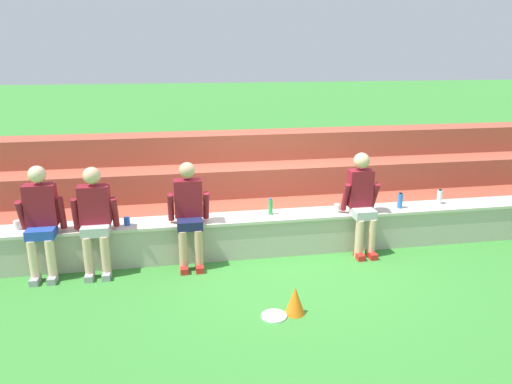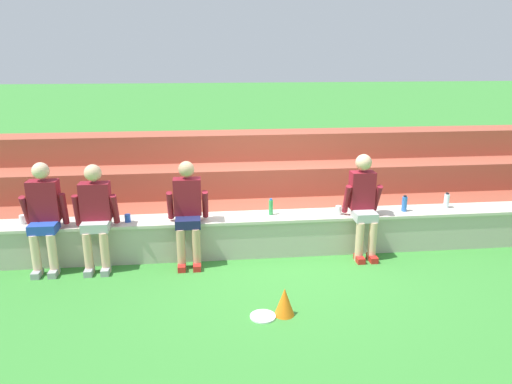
{
  "view_description": "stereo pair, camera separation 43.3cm",
  "coord_description": "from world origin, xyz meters",
  "views": [
    {
      "loc": [
        -1.48,
        -5.94,
        2.73
      ],
      "look_at": [
        -0.35,
        0.22,
        0.89
      ],
      "focal_mm": 33.55,
      "sensor_mm": 36.0,
      "label": 1
    },
    {
      "loc": [
        -1.05,
        -6.01,
        2.73
      ],
      "look_at": [
        -0.35,
        0.22,
        0.89
      ],
      "focal_mm": 33.55,
      "sensor_mm": 36.0,
      "label": 2
    }
  ],
  "objects": [
    {
      "name": "person_far_left",
      "position": [
        -3.09,
        0.01,
        0.77
      ],
      "size": [
        0.55,
        0.52,
        1.41
      ],
      "color": "beige",
      "rests_on": "ground"
    },
    {
      "name": "person_center",
      "position": [
        -1.28,
        0.01,
        0.75
      ],
      "size": [
        0.54,
        0.54,
        1.37
      ],
      "color": "tan",
      "rests_on": "ground"
    },
    {
      "name": "stone_seating_wall",
      "position": [
        0.0,
        0.22,
        0.29
      ],
      "size": [
        8.73,
        0.49,
        0.55
      ],
      "color": "#B7AF9E",
      "rests_on": "ground"
    },
    {
      "name": "sports_cone",
      "position": [
        -0.23,
        -1.48,
        0.16
      ],
      "size": [
        0.22,
        0.22,
        0.31
      ],
      "primitive_type": "cone",
      "color": "orange",
      "rests_on": "ground"
    },
    {
      "name": "water_bottle_center_gap",
      "position": [
        2.45,
        0.28,
        0.66
      ],
      "size": [
        0.07,
        0.07,
        0.23
      ],
      "color": "silver",
      "rests_on": "stone_seating_wall"
    },
    {
      "name": "ground_plane",
      "position": [
        0.0,
        0.0,
        0.0
      ],
      "size": [
        80.0,
        80.0,
        0.0
      ],
      "primitive_type": "plane",
      "color": "#388433"
    },
    {
      "name": "water_bottle_near_right",
      "position": [
        -0.14,
        0.25,
        0.66
      ],
      "size": [
        0.06,
        0.06,
        0.23
      ],
      "color": "green",
      "rests_on": "stone_seating_wall"
    },
    {
      "name": "plastic_cup_left_end",
      "position": [
        -2.08,
        0.17,
        0.6
      ],
      "size": [
        0.08,
        0.08,
        0.11
      ],
      "primitive_type": "cylinder",
      "color": "blue",
      "rests_on": "stone_seating_wall"
    },
    {
      "name": "person_right_of_center",
      "position": [
        1.1,
        0.01,
        0.77
      ],
      "size": [
        0.51,
        0.55,
        1.41
      ],
      "color": "#DBAD89",
      "rests_on": "ground"
    },
    {
      "name": "plastic_cup_middle",
      "position": [
        -3.45,
        0.25,
        0.61
      ],
      "size": [
        0.08,
        0.08,
        0.12
      ],
      "primitive_type": "cylinder",
      "color": "white",
      "rests_on": "stone_seating_wall"
    },
    {
      "name": "frisbee",
      "position": [
        -0.47,
        -1.5,
        0.01
      ],
      "size": [
        0.28,
        0.28,
        0.02
      ],
      "primitive_type": "cylinder",
      "color": "white",
      "rests_on": "ground"
    },
    {
      "name": "person_left_of_center",
      "position": [
        -2.45,
        -0.03,
        0.75
      ],
      "size": [
        0.56,
        0.48,
        1.38
      ],
      "color": "#DBAD89",
      "rests_on": "ground"
    },
    {
      "name": "brick_bleachers",
      "position": [
        0.0,
        1.87,
        0.54
      ],
      "size": [
        12.0,
        1.95,
        1.38
      ],
      "color": "#9E4733",
      "rests_on": "ground"
    },
    {
      "name": "water_bottle_near_left",
      "position": [
        1.77,
        0.19,
        0.66
      ],
      "size": [
        0.07,
        0.07,
        0.23
      ],
      "color": "blue",
      "rests_on": "stone_seating_wall"
    },
    {
      "name": "plastic_cup_right_end",
      "position": [
        0.8,
        0.17,
        0.61
      ],
      "size": [
        0.08,
        0.08,
        0.12
      ],
      "primitive_type": "cylinder",
      "color": "white",
      "rests_on": "stone_seating_wall"
    }
  ]
}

